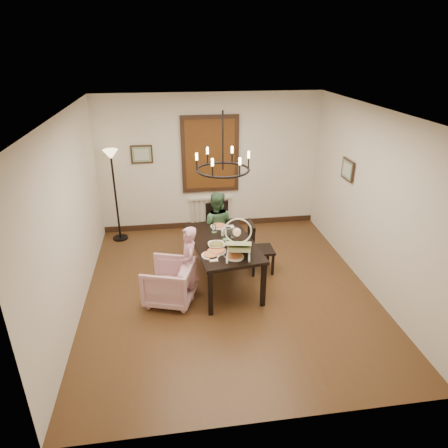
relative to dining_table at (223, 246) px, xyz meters
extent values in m
cube|color=#4C321A|center=(0.06, -0.22, -0.69)|extent=(4.50, 5.00, 0.01)
cube|color=white|center=(0.06, -0.22, 2.11)|extent=(4.50, 5.00, 0.01)
cube|color=silver|center=(0.06, 2.28, 0.71)|extent=(4.50, 0.01, 2.80)
cube|color=silver|center=(-2.19, -0.22, 0.71)|extent=(0.01, 5.00, 2.80)
cube|color=silver|center=(2.31, -0.22, 0.71)|extent=(0.01, 5.00, 2.80)
cube|color=black|center=(0.00, 0.00, 0.06)|extent=(1.15, 1.77, 0.05)
cube|color=black|center=(-0.30, -0.81, -0.33)|extent=(0.07, 0.07, 0.73)
cube|color=black|center=(-0.51, 0.71, -0.33)|extent=(0.07, 0.07, 0.73)
cube|color=black|center=(0.51, -0.71, -0.33)|extent=(0.07, 0.07, 0.73)
cube|color=black|center=(0.30, 0.81, -0.33)|extent=(0.07, 0.07, 0.73)
imported|color=#D5A2B7|center=(-0.88, -0.38, -0.36)|extent=(0.90, 0.89, 0.65)
imported|color=#CD90A1|center=(-0.57, -0.30, -0.20)|extent=(0.26, 0.38, 0.98)
imported|color=#39603F|center=(-0.01, 0.84, -0.15)|extent=(0.60, 0.51, 1.08)
imported|color=white|center=(-0.13, -0.20, 0.12)|extent=(0.31, 0.31, 0.08)
cylinder|color=tan|center=(-0.14, -0.34, 0.11)|extent=(0.28, 0.28, 0.04)
cylinder|color=silver|center=(0.17, 0.10, 0.15)|extent=(0.07, 0.07, 0.13)
cube|color=brown|center=(0.06, 2.24, 0.91)|extent=(1.00, 0.03, 1.40)
cube|color=black|center=(-1.29, 2.25, 0.96)|extent=(0.42, 0.03, 0.36)
cube|color=black|center=(2.27, 0.68, 0.96)|extent=(0.03, 0.42, 0.36)
torus|color=black|center=(0.00, 0.00, 1.26)|extent=(0.80, 0.80, 0.04)
camera|label=1|loc=(-0.79, -5.59, 2.95)|focal=32.00mm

